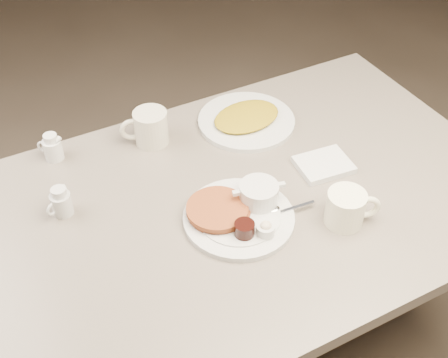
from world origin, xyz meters
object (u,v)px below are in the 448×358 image
coffee_mug_near (347,208)px  main_plate (240,211)px  hash_plate (246,119)px  diner_table (227,248)px  creamer_left (61,202)px  coffee_mug_far (150,128)px  creamer_right (52,148)px

coffee_mug_near → main_plate: bearing=149.2°
coffee_mug_near → hash_plate: 0.46m
diner_table → creamer_left: size_ratio=18.75×
coffee_mug_near → coffee_mug_far: bearing=120.3°
coffee_mug_near → creamer_right: bearing=134.6°
hash_plate → creamer_right: bearing=168.8°
diner_table → hash_plate: 0.39m
hash_plate → coffee_mug_near: bearing=-88.0°
diner_table → hash_plate: hash_plate is taller
main_plate → creamer_left: creamer_left is taller
coffee_mug_far → creamer_left: coffee_mug_far is taller
coffee_mug_near → hash_plate: bearing=92.0°
hash_plate → creamer_left: bearing=-169.4°
diner_table → creamer_right: bearing=131.3°
main_plate → creamer_right: 0.56m
hash_plate → coffee_mug_far: bearing=169.8°
coffee_mug_far → main_plate: bearing=-78.4°
creamer_right → creamer_left: bearing=-100.4°
main_plate → coffee_mug_far: (-0.08, 0.38, 0.03)m
creamer_right → main_plate: bearing=-52.1°
main_plate → coffee_mug_far: coffee_mug_far is taller
diner_table → creamer_left: bearing=156.4°
coffee_mug_near → diner_table: bearing=140.4°
diner_table → creamer_left: 0.46m
creamer_right → coffee_mug_near: bearing=-45.4°
main_plate → coffee_mug_near: (0.22, -0.13, 0.02)m
hash_plate → main_plate: bearing=-121.9°
creamer_right → hash_plate: (0.55, -0.11, -0.02)m
creamer_left → hash_plate: size_ratio=0.25×
creamer_right → hash_plate: size_ratio=0.25×
main_plate → hash_plate: bearing=58.1°
diner_table → coffee_mug_far: bearing=102.7°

